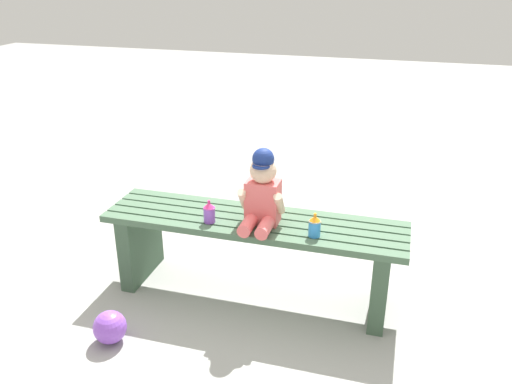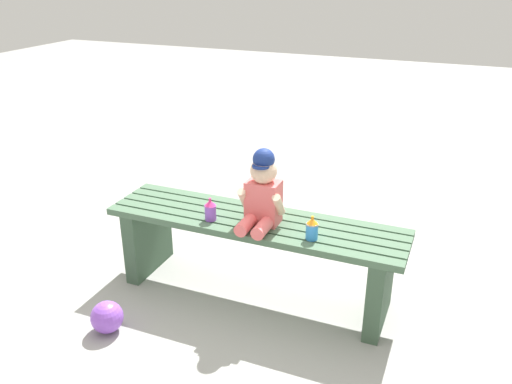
{
  "view_description": "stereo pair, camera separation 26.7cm",
  "coord_description": "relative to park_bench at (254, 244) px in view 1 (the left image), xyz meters",
  "views": [
    {
      "loc": [
        0.71,
        -2.4,
        1.71
      ],
      "look_at": [
        0.03,
        -0.05,
        0.64
      ],
      "focal_mm": 37.15,
      "sensor_mm": 36.0,
      "label": 1
    },
    {
      "loc": [
        0.96,
        -2.31,
        1.71
      ],
      "look_at": [
        0.03,
        -0.05,
        0.64
      ],
      "focal_mm": 37.15,
      "sensor_mm": 36.0,
      "label": 2
    }
  ],
  "objects": [
    {
      "name": "ground_plane",
      "position": [
        0.0,
        -0.0,
        -0.31
      ],
      "size": [
        16.0,
        16.0,
        0.0
      ],
      "primitive_type": "plane",
      "color": "#999993"
    },
    {
      "name": "sippy_cup_right",
      "position": [
        0.34,
        -0.1,
        0.21
      ],
      "size": [
        0.06,
        0.06,
        0.12
      ],
      "color": "#338CE5",
      "rests_on": "park_bench"
    },
    {
      "name": "child_figure",
      "position": [
        0.06,
        -0.04,
        0.33
      ],
      "size": [
        0.23,
        0.27,
        0.4
      ],
      "color": "#E56666",
      "rests_on": "park_bench"
    },
    {
      "name": "sippy_cup_left",
      "position": [
        -0.21,
        -0.1,
        0.21
      ],
      "size": [
        0.06,
        0.06,
        0.12
      ],
      "color": "#8C4CCC",
      "rests_on": "park_bench"
    },
    {
      "name": "park_bench",
      "position": [
        0.0,
        0.0,
        0.0
      ],
      "size": [
        1.61,
        0.39,
        0.46
      ],
      "color": "#47664C",
      "rests_on": "ground_plane"
    },
    {
      "name": "toy_ball",
      "position": [
        -0.56,
        -0.59,
        -0.23
      ],
      "size": [
        0.16,
        0.16,
        0.16
      ],
      "primitive_type": "sphere",
      "color": "#8C4CCC",
      "rests_on": "ground_plane"
    }
  ]
}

